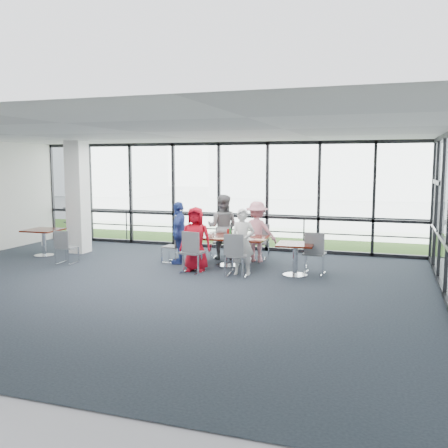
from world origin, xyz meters
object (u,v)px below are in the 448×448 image
(side_table_right, at_px, (295,249))
(chair_main_fr, at_px, (258,243))
(chair_spare_la, at_px, (67,247))
(side_table_left, at_px, (43,233))
(structural_column, at_px, (78,197))
(chair_main_end, at_px, (172,247))
(diner_far_left, at_px, (223,227))
(diner_near_left, at_px, (196,239))
(chair_spare_r, at_px, (315,254))
(diner_far_right, at_px, (257,232))
(chair_main_nl, at_px, (192,252))
(chair_spare_lb, at_px, (79,237))
(chair_main_fl, at_px, (221,242))
(chair_main_nr, at_px, (238,255))
(diner_near_right, at_px, (243,242))
(main_table, at_px, (228,241))
(diner_end, at_px, (179,233))

(side_table_right, distance_m, chair_main_fr, 2.10)
(chair_spare_la, bearing_deg, side_table_right, -1.59)
(side_table_left, bearing_deg, chair_main_fr, 13.63)
(structural_column, xyz_separation_m, side_table_right, (6.50, -1.06, -0.97))
(structural_column, bearing_deg, chair_main_end, -9.45)
(side_table_left, relative_size, chair_main_fr, 1.03)
(diner_far_left, bearing_deg, diner_near_left, 81.35)
(chair_spare_r, bearing_deg, side_table_left, -174.24)
(diner_far_right, distance_m, chair_main_nl, 2.14)
(structural_column, relative_size, chair_spare_lb, 3.65)
(diner_far_right, relative_size, chair_main_fl, 1.81)
(diner_near_left, bearing_deg, chair_spare_la, 176.64)
(chair_main_end, bearing_deg, chair_main_nl, 52.70)
(chair_main_nr, xyz_separation_m, chair_main_fl, (-1.05, 1.94, -0.04))
(chair_main_fl, xyz_separation_m, chair_spare_la, (-3.51, -2.01, -0.01))
(chair_main_nl, xyz_separation_m, chair_spare_r, (2.74, 0.79, -0.00))
(side_table_right, xyz_separation_m, chair_main_nl, (-2.35, -0.48, -0.14))
(side_table_left, height_order, diner_near_left, diner_near_left)
(side_table_left, relative_size, diner_near_left, 0.60)
(side_table_left, distance_m, chair_main_fr, 5.96)
(chair_spare_la, bearing_deg, diner_near_right, -3.70)
(main_table, bearing_deg, diner_near_right, -52.78)
(chair_main_nr, relative_size, chair_main_end, 1.16)
(chair_main_fr, bearing_deg, side_table_right, 115.51)
(side_table_right, height_order, chair_main_end, chair_main_end)
(structural_column, xyz_separation_m, diner_end, (3.40, -0.56, -0.80))
(diner_near_left, height_order, chair_spare_r, diner_near_left)
(side_table_right, height_order, diner_near_right, diner_near_right)
(diner_end, xyz_separation_m, chair_spare_r, (3.50, -0.18, -0.31))
(chair_main_nl, distance_m, chair_main_end, 1.40)
(chair_main_fr, relative_size, chair_spare_la, 1.06)
(structural_column, xyz_separation_m, chair_main_end, (3.18, -0.53, -1.18))
(diner_near_left, relative_size, diner_end, 0.96)
(side_table_right, height_order, chair_main_fr, chair_main_fr)
(chair_main_fr, bearing_deg, chair_spare_lb, -7.47)
(chair_spare_la, distance_m, chair_spare_lb, 1.78)
(chair_main_fr, xyz_separation_m, chair_spare_la, (-4.52, -2.12, -0.03))
(diner_near_right, height_order, chair_main_nl, diner_near_right)
(diner_far_left, xyz_separation_m, chair_main_fl, (-0.07, 0.12, -0.43))
(chair_main_nl, bearing_deg, chair_spare_la, -168.52)
(chair_main_nr, distance_m, chair_main_end, 2.28)
(diner_far_right, bearing_deg, chair_spare_la, 22.69)
(diner_end, bearing_deg, diner_near_left, 33.09)
(chair_main_nl, bearing_deg, structural_column, 171.03)
(side_table_left, bearing_deg, chair_spare_la, -29.47)
(structural_column, height_order, side_table_left, structural_column)
(side_table_right, bearing_deg, chair_main_fl, 146.58)
(side_table_left, distance_m, diner_near_right, 5.93)
(diner_far_right, distance_m, chair_spare_r, 1.97)
(side_table_left, relative_size, diner_far_left, 0.54)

